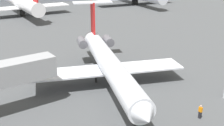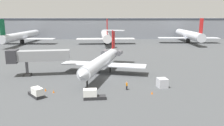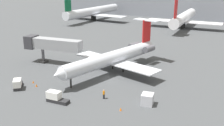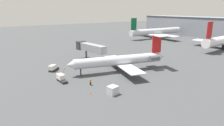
# 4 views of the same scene
# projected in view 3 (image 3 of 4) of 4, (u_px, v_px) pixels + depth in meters

# --- Properties ---
(ground_plane) EXTENTS (400.00, 400.00, 0.10)m
(ground_plane) POSITION_uv_depth(u_px,v_px,m) (108.00, 78.00, 57.61)
(ground_plane) COLOR #424447
(regional_jet) EXTENTS (22.56, 31.48, 10.51)m
(regional_jet) POSITION_uv_depth(u_px,v_px,m) (115.00, 57.00, 60.41)
(regional_jet) COLOR silver
(regional_jet) RESTS_ON ground_plane
(jet_bridge) EXTENTS (15.20, 4.73, 6.65)m
(jet_bridge) POSITION_uv_depth(u_px,v_px,m) (49.00, 44.00, 65.82)
(jet_bridge) COLOR gray
(jet_bridge) RESTS_ON ground_plane
(ground_crew_marshaller) EXTENTS (0.32, 0.44, 1.69)m
(ground_crew_marshaller) POSITION_uv_depth(u_px,v_px,m) (104.00, 94.00, 47.57)
(ground_crew_marshaller) COLOR black
(ground_crew_marshaller) RESTS_ON ground_plane
(baggage_tug_lead) EXTENTS (3.67, 3.95, 1.90)m
(baggage_tug_lead) POSITION_uv_depth(u_px,v_px,m) (18.00, 84.00, 52.01)
(baggage_tug_lead) COLOR #262628
(baggage_tug_lead) RESTS_ON ground_plane
(baggage_tug_trailing) EXTENTS (4.08, 1.65, 1.90)m
(baggage_tug_trailing) POSITION_uv_depth(u_px,v_px,m) (56.00, 97.00, 46.36)
(baggage_tug_trailing) COLOR #262628
(baggage_tug_trailing) RESTS_ON ground_plane
(cargo_container_uld) EXTENTS (2.27, 2.41, 1.92)m
(cargo_container_uld) POSITION_uv_depth(u_px,v_px,m) (147.00, 99.00, 45.37)
(cargo_container_uld) COLOR silver
(cargo_container_uld) RESTS_ON ground_plane
(traffic_cone_near) EXTENTS (0.36, 0.36, 0.55)m
(traffic_cone_near) POSITION_uv_depth(u_px,v_px,m) (36.00, 85.00, 52.98)
(traffic_cone_near) COLOR orange
(traffic_cone_near) RESTS_ON ground_plane
(traffic_cone_mid) EXTENTS (0.36, 0.36, 0.55)m
(traffic_cone_mid) POSITION_uv_depth(u_px,v_px,m) (33.00, 82.00, 54.72)
(traffic_cone_mid) COLOR orange
(traffic_cone_mid) RESTS_ON ground_plane
(traffic_cone_far) EXTENTS (0.36, 0.36, 0.55)m
(traffic_cone_far) POSITION_uv_depth(u_px,v_px,m) (121.00, 109.00, 43.45)
(traffic_cone_far) COLOR orange
(traffic_cone_far) RESTS_ON ground_plane
(terminal_building) EXTENTS (158.58, 19.20, 13.31)m
(terminal_building) POSITION_uv_depth(u_px,v_px,m) (201.00, 5.00, 139.99)
(terminal_building) COLOR gray
(terminal_building) RESTS_ON ground_plane
(parked_airliner_west_end) EXTENTS (35.28, 41.82, 13.37)m
(parked_airliner_west_end) POSITION_uv_depth(u_px,v_px,m) (93.00, 12.00, 132.44)
(parked_airliner_west_end) COLOR silver
(parked_airliner_west_end) RESTS_ON ground_plane
(parked_airliner_west_mid) EXTENTS (30.91, 36.65, 13.46)m
(parked_airliner_west_mid) POSITION_uv_depth(u_px,v_px,m) (184.00, 18.00, 111.40)
(parked_airliner_west_mid) COLOR white
(parked_airliner_west_mid) RESTS_ON ground_plane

